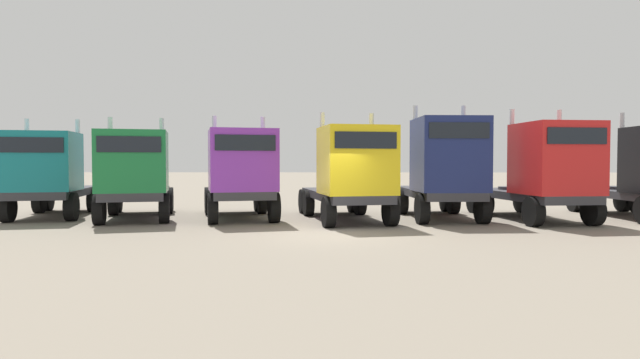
% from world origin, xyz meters
% --- Properties ---
extents(ground, '(200.00, 200.00, 0.00)m').
position_xyz_m(ground, '(0.00, 0.00, 0.00)').
color(ground, gray).
extents(semi_truck_teal, '(3.81, 6.36, 3.96)m').
position_xyz_m(semi_truck_teal, '(-11.18, 4.35, 1.76)').
color(semi_truck_teal, '#333338').
rests_on(semi_truck_teal, ground).
extents(semi_truck_green, '(4.03, 6.37, 3.96)m').
position_xyz_m(semi_truck_green, '(-7.48, 3.67, 1.77)').
color(semi_truck_green, '#333338').
rests_on(semi_truck_green, ground).
extents(semi_truck_purple, '(3.97, 6.21, 4.02)m').
position_xyz_m(semi_truck_purple, '(-3.52, 4.00, 1.82)').
color(semi_truck_purple, '#333338').
rests_on(semi_truck_purple, ground).
extents(semi_truck_yellow, '(3.86, 6.71, 4.06)m').
position_xyz_m(semi_truck_yellow, '(0.67, 3.22, 1.81)').
color(semi_truck_yellow, '#333338').
rests_on(semi_truck_yellow, ground).
extents(semi_truck_navy, '(2.95, 6.17, 4.43)m').
position_xyz_m(semi_truck_navy, '(4.22, 4.09, 2.01)').
color(semi_truck_navy, '#333338').
rests_on(semi_truck_navy, ground).
extents(semi_truck_red, '(3.41, 6.47, 4.21)m').
position_xyz_m(semi_truck_red, '(7.81, 3.57, 1.89)').
color(semi_truck_red, '#333338').
rests_on(semi_truck_red, ground).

